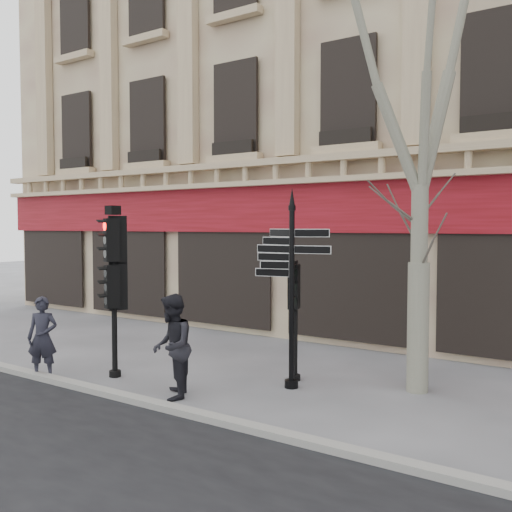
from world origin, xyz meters
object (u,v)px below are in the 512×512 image
(traffic_signal_main, at_px, (114,269))
(traffic_signal_secondary, at_px, (295,299))
(pedestrian_b, at_px, (172,346))
(fingerpost, at_px, (292,254))
(plane_tree, at_px, (422,35))
(pedestrian_a, at_px, (42,338))

(traffic_signal_main, xyz_separation_m, traffic_signal_secondary, (3.21, 1.88, -0.59))
(pedestrian_b, bearing_deg, traffic_signal_secondary, 115.63)
(fingerpost, xyz_separation_m, pedestrian_b, (-1.45, -1.79, -1.64))
(traffic_signal_secondary, xyz_separation_m, plane_tree, (2.31, 0.62, 4.97))
(pedestrian_b, bearing_deg, plane_tree, 93.17)
(plane_tree, bearing_deg, pedestrian_b, -140.41)
(traffic_signal_secondary, height_order, pedestrian_a, traffic_signal_secondary)
(traffic_signal_main, relative_size, pedestrian_b, 1.87)
(fingerpost, relative_size, pedestrian_a, 2.29)
(traffic_signal_secondary, height_order, pedestrian_b, traffic_signal_secondary)
(traffic_signal_main, bearing_deg, plane_tree, 46.36)
(traffic_signal_main, relative_size, plane_tree, 0.38)
(fingerpost, relative_size, pedestrian_b, 2.03)
(plane_tree, relative_size, pedestrian_a, 5.61)
(fingerpost, distance_m, traffic_signal_main, 3.71)
(fingerpost, xyz_separation_m, traffic_signal_secondary, (-0.22, 0.51, -0.94))
(plane_tree, bearing_deg, fingerpost, -151.62)
(traffic_signal_secondary, bearing_deg, fingerpost, -86.08)
(traffic_signal_main, height_order, pedestrian_a, traffic_signal_main)
(traffic_signal_main, height_order, pedestrian_b, traffic_signal_main)
(traffic_signal_secondary, relative_size, pedestrian_a, 1.40)
(pedestrian_a, bearing_deg, traffic_signal_secondary, -0.35)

